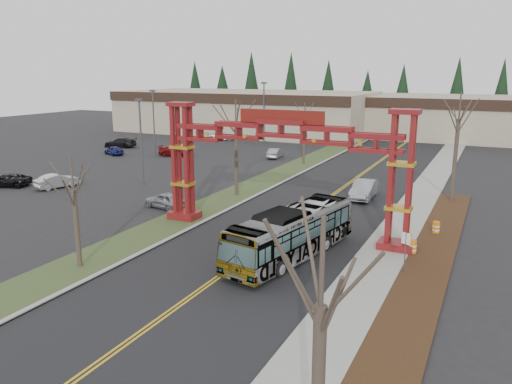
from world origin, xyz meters
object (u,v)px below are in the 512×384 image
Objects in this scene: bare_tree_right_far at (459,120)px; barrel_mid at (407,241)px; retail_building_west at (247,112)px; light_pole_near at (141,136)px; bare_tree_right_near at (321,308)px; transit_bus at (292,233)px; parked_car_near_a at (166,200)px; light_pole_mid at (154,117)px; light_pole_far at (264,108)px; parked_car_far_c at (120,143)px; street_sign at (406,244)px; parked_car_far_b at (222,136)px; parked_car_near_b at (57,181)px; silver_sedan at (364,189)px; gateway_arch at (281,149)px; retail_building_east at (479,118)px; parked_car_far_a at (275,153)px; bare_tree_median_near at (73,191)px; bare_tree_median_far at (304,121)px; barrel_north at (436,228)px; parked_car_near_c at (6,180)px; parked_car_mid_b at (114,150)px; barrel_south at (412,248)px; bare_tree_median_mid at (236,125)px; parked_car_mid_a at (176,151)px.

bare_tree_right_far reaches higher than barrel_mid.
light_pole_near is at bearing -75.91° from retail_building_west.
bare_tree_right_near is 0.86× the size of bare_tree_right_far.
transit_bus is 1.30× the size of light_pole_near.
parked_car_near_a is (18.90, -52.01, -3.07)m from retail_building_west.
light_pole_far reaches higher than light_pole_mid.
street_sign is (46.95, -30.91, 1.00)m from parked_car_far_c.
light_pole_far is 49.36m from barrel_mid.
parked_car_far_c is at bearing 124.27° from parked_car_far_b.
bare_tree_right_near is (35.15, -24.75, 5.37)m from parked_car_near_b.
bare_tree_right_near reaches higher than parked_car_far_c.
transit_bus is at bearing -93.47° from silver_sedan.
retail_building_east is (10.00, 61.95, -2.47)m from gateway_arch.
light_pole_near is at bearing -87.17° from light_pole_far.
light_pole_far is at bearing -66.29° from parked_car_far_a.
bare_tree_right_far reaches higher than light_pole_near.
light_pole_mid reaches higher than barrel_mid.
gateway_arch is 2.79× the size of bare_tree_median_near.
light_pole_near is at bearing -120.95° from bare_tree_median_far.
barrel_north is (-0.11, 25.81, -5.60)m from bare_tree_right_near.
gateway_arch is 1.65× the size of transit_bus.
light_pole_near is 30.31m from street_sign.
retail_building_east is at bearing 94.39° from transit_bus.
bare_tree_median_far is 0.90× the size of bare_tree_right_near.
light_pole_near is (11.44, -45.55, 1.16)m from retail_building_west.
parked_car_far_c is (-24.85, -1.45, 0.07)m from parked_car_far_a.
bare_tree_right_far is (0.00, 36.23, 1.01)m from bare_tree_right_near.
parked_car_far_c is (-12.70, 23.87, 0.02)m from parked_car_near_b.
transit_bus is 1.35× the size of bare_tree_right_near.
parked_car_near_c is 33.20m from bare_tree_median_far.
parked_car_near_c is 1.28× the size of parked_car_mid_b.
barrel_north is at bearing 40.65° from bare_tree_median_near.
bare_tree_median_far is at bearing 59.05° from light_pole_near.
parked_car_near_c is at bearing -150.39° from light_pole_near.
gateway_arch is 13.75m from silver_sedan.
barrel_south is (37.26, -41.74, -0.20)m from parked_car_far_b.
silver_sedan is at bearing -50.73° from light_pole_far.
bare_tree_median_mid is at bearing 152.60° from barrel_south.
light_pole_near reaches higher than parked_car_mid_a.
retail_building_west is at bearing 128.22° from bare_tree_median_far.
light_pole_near reaches higher than bare_tree_median_far.
transit_bus reaches higher than parked_car_far_c.
retail_building_west is 50.54m from bare_tree_median_mid.
parked_car_far_a is 1.64× the size of street_sign.
light_pole_near is (-21.04, 12.40, 3.39)m from transit_bus.
bare_tree_median_mid is at bearing 47.80° from parked_car_far_c.
transit_bus is 21.13m from bare_tree_right_far.
transit_bus is 1.27× the size of light_pole_mid.
gateway_arch reaches higher than barrel_mid.
silver_sedan is at bearing -160.50° from bare_tree_right_far.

